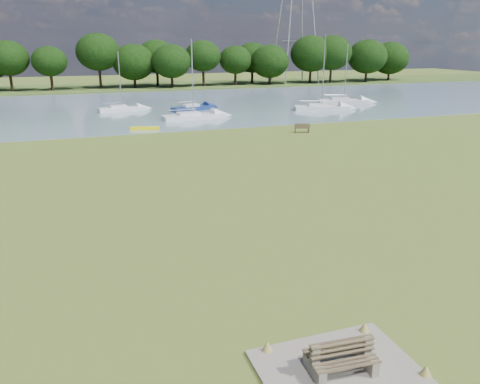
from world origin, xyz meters
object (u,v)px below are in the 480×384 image
object	(u,v)px
sailboat_8	(344,100)
bench_pair	(341,357)
riverbank_bench	(302,128)
kayak	(145,128)
sailboat_6	(193,106)
sailboat_2	(321,106)
sailboat_3	(121,108)
sailboat_1	(193,115)

from	to	relation	value
sailboat_8	bench_pair	bearing A→B (deg)	-100.62
bench_pair	riverbank_bench	bearing A→B (deg)	69.10
kayak	riverbank_bench	bearing A→B (deg)	-9.12
bench_pair	sailboat_8	xyz separation A→B (m)	(30.38, 50.01, 0.04)
kayak	sailboat_6	bearing A→B (deg)	71.89
sailboat_2	sailboat_6	xyz separation A→B (m)	(-15.70, 5.01, 0.02)
sailboat_3	sailboat_8	distance (m)	30.88
sailboat_8	sailboat_3	bearing A→B (deg)	-163.50
riverbank_bench	sailboat_6	world-z (taller)	sailboat_6
sailboat_3	sailboat_6	size ratio (longest dim) A/B	0.85
bench_pair	sailboat_2	size ratio (longest dim) A/B	0.20
kayak	sailboat_6	distance (m)	14.36
riverbank_bench	sailboat_3	xyz separation A→B (m)	(-15.03, 20.68, 0.05)
riverbank_bench	sailboat_3	world-z (taller)	sailboat_3
bench_pair	riverbank_bench	world-z (taller)	bench_pair
kayak	sailboat_2	bearing A→B (deg)	31.74
riverbank_bench	kayak	bearing A→B (deg)	174.07
sailboat_6	riverbank_bench	bearing A→B (deg)	-91.66
bench_pair	kayak	xyz separation A→B (m)	(0.41, 38.00, -0.30)
sailboat_3	sailboat_8	bearing A→B (deg)	-11.41
sailboat_1	sailboat_6	world-z (taller)	sailboat_1
kayak	sailboat_3	size ratio (longest dim) A/B	0.39
riverbank_bench	sailboat_3	size ratio (longest dim) A/B	0.21
sailboat_2	sailboat_8	size ratio (longest dim) A/B	1.15
riverbank_bench	sailboat_3	bearing A→B (deg)	144.46
bench_pair	kayak	bearing A→B (deg)	93.32
bench_pair	kayak	world-z (taller)	bench_pair
kayak	sailboat_1	world-z (taller)	sailboat_1
sailboat_1	sailboat_3	distance (m)	11.51
sailboat_1	riverbank_bench	bearing A→B (deg)	-61.07
kayak	sailboat_8	bearing A→B (deg)	37.11
sailboat_3	sailboat_1	bearing A→B (deg)	-59.78
bench_pair	sailboat_8	bearing A→B (deg)	62.67
riverbank_bench	sailboat_1	distance (m)	14.06
bench_pair	sailboat_2	xyz separation A→B (m)	(24.02, 44.98, 0.05)
sailboat_1	sailboat_6	bearing A→B (deg)	70.05
riverbank_bench	sailboat_1	size ratio (longest dim) A/B	0.18
sailboat_6	bench_pair	bearing A→B (deg)	-119.96
riverbank_bench	sailboat_1	world-z (taller)	sailboat_1
sailboat_3	sailboat_6	distance (m)	9.02
sailboat_6	sailboat_8	world-z (taller)	sailboat_6
kayak	sailboat_2	world-z (taller)	sailboat_2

